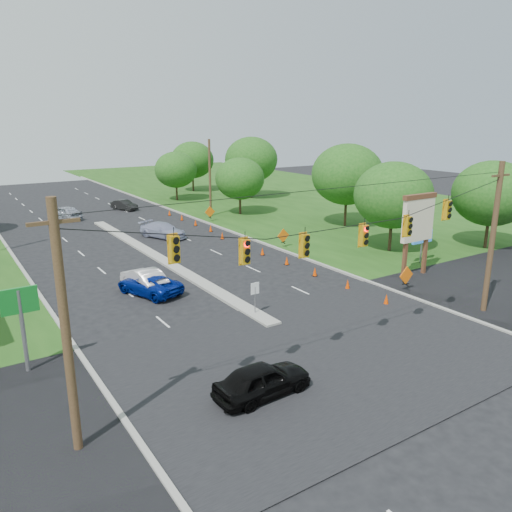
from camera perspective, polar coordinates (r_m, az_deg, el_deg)
ground at (r=25.47m, az=7.39°, el=-11.04°), size 160.00×160.00×0.00m
grass_right at (r=59.47m, az=17.10°, el=3.83°), size 40.00×160.00×0.06m
cross_street at (r=25.47m, az=7.39°, el=-11.04°), size 160.00×14.00×0.02m
curb_left at (r=48.77m, az=-26.31°, el=0.43°), size 0.25×110.00×0.16m
curb_right at (r=54.63m, az=-4.93°, el=3.48°), size 0.25×110.00×0.16m
median at (r=42.56m, az=-11.17°, el=-0.24°), size 1.00×34.00×0.18m
median_sign at (r=29.32m, az=-0.12°, el=-4.15°), size 0.55×0.06×2.05m
signal_span at (r=22.94m, az=9.33°, el=-0.80°), size 25.60×0.32×9.00m
utility_pole_far_right at (r=59.38m, az=-5.29°, el=8.83°), size 0.28×0.28×9.00m
pylon_sign at (r=38.21m, az=18.07°, el=3.68°), size 5.90×2.30×6.12m
cone_0 at (r=32.44m, az=14.67°, el=-4.81°), size 0.32×0.32×0.70m
cone_1 at (r=34.72m, az=10.43°, el=-3.20°), size 0.32×0.32×0.70m
cone_2 at (r=37.20m, az=6.75°, el=-1.77°), size 0.32×0.32×0.70m
cone_3 at (r=39.83m, az=3.54°, el=-0.53°), size 0.32×0.32×0.70m
cone_4 at (r=42.58m, az=0.74°, el=0.56°), size 0.32×0.32×0.70m
cone_5 at (r=45.44m, az=-1.72°, el=1.51°), size 0.32×0.32×0.70m
cone_6 at (r=48.38m, az=-3.88°, el=2.35°), size 0.32×0.32×0.70m
cone_7 at (r=51.66m, az=-5.20°, el=3.17°), size 0.32×0.32×0.70m
cone_8 at (r=54.72m, az=-6.93°, el=3.81°), size 0.32×0.32×0.70m
cone_9 at (r=57.82m, az=-8.47°, el=4.39°), size 0.32×0.32×0.70m
cone_10 at (r=60.97m, az=-9.86°, el=4.90°), size 0.32×0.32×0.70m
work_sign_0 at (r=34.92m, az=16.79°, el=-2.22°), size 1.27×0.58×1.37m
work_sign_1 at (r=44.82m, az=3.13°, el=2.28°), size 1.27×0.58×1.37m
work_sign_2 at (r=56.48m, az=-5.30°, el=4.99°), size 1.27×0.58×1.37m
tree_7 at (r=44.52m, az=15.42°, el=6.72°), size 6.72×6.72×7.84m
tree_8 at (r=54.20m, az=10.39°, el=9.16°), size 7.56×7.56×8.82m
tree_9 at (r=60.25m, az=-1.85°, el=8.83°), size 5.88×5.88×6.86m
tree_10 at (r=72.79m, az=-0.54°, el=10.97°), size 7.56×7.56×8.82m
tree_11 at (r=80.48m, az=-7.29°, el=10.84°), size 6.72×6.72×7.84m
tree_12 at (r=71.69m, az=-9.15°, el=9.71°), size 5.88×5.88×6.86m
tree_13 at (r=48.55m, az=25.33°, el=6.48°), size 6.72×6.72×7.84m
black_sedan at (r=21.51m, az=0.75°, el=-13.97°), size 4.43×1.95×1.48m
white_sedan at (r=34.77m, az=-12.65°, el=-2.58°), size 1.99×4.74×1.52m
blue_pickup at (r=33.91m, az=-12.10°, el=-3.17°), size 3.74×5.29×1.34m
silver_car_far at (r=49.62m, az=-10.58°, el=2.91°), size 3.89×5.47×1.47m
silver_car_oncoming at (r=61.72m, az=-21.02°, el=4.64°), size 3.52×5.05×1.60m
dark_car_receding at (r=65.96m, az=-14.83°, el=5.66°), size 2.67×4.12×1.28m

